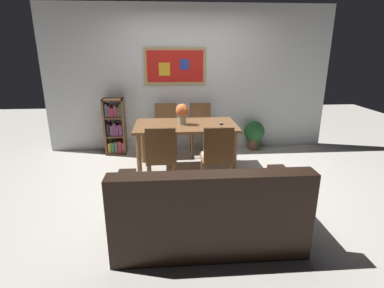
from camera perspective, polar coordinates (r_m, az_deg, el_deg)
ground_plane at (r=4.32m, az=1.02°, el=-7.69°), size 12.00×12.00×0.00m
wall_back_with_painting at (r=5.65m, az=-0.63°, el=12.11°), size 5.20×0.14×2.60m
dining_table at (r=4.64m, az=-1.20°, el=2.65°), size 1.55×0.90×0.74m
dining_chair_near_left at (r=3.94m, az=-5.85°, el=-1.88°), size 0.40×0.41×0.91m
dining_chair_far_right at (r=5.44m, az=1.65°, el=3.68°), size 0.40×0.41×0.91m
dining_chair_near_right at (r=3.96m, az=4.78°, el=-1.77°), size 0.40×0.41×0.91m
dining_chair_far_left at (r=5.41m, az=-4.97°, el=3.55°), size 0.40×0.41×0.91m
leather_couch at (r=3.02m, az=2.99°, el=-12.97°), size 1.80×0.84×0.84m
bookshelf at (r=5.62m, az=-14.31°, el=2.96°), size 0.36×0.28×1.01m
potted_ivy at (r=5.85m, az=11.68°, el=2.01°), size 0.38×0.38×0.57m
flower_vase at (r=4.57m, az=-1.86°, el=6.05°), size 0.20×0.20×0.32m
tv_remote at (r=4.66m, az=5.53°, el=3.95°), size 0.07×0.16×0.02m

